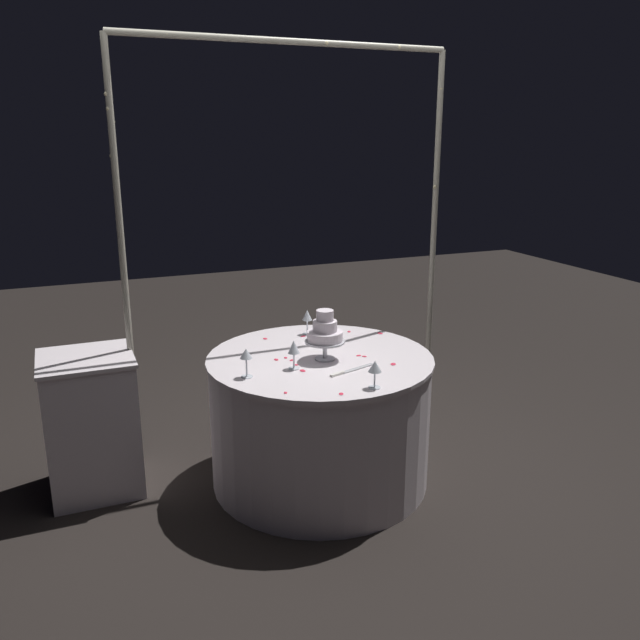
{
  "coord_description": "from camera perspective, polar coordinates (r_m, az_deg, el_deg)",
  "views": [
    {
      "loc": [
        -1.3,
        -3.15,
        1.94
      ],
      "look_at": [
        0.0,
        0.0,
        0.97
      ],
      "focal_mm": 36.4,
      "sensor_mm": 36.0,
      "label": 1
    }
  ],
  "objects": [
    {
      "name": "rose_petal_11",
      "position": [
        3.97,
        -1.48,
        -1.43
      ],
      "size": [
        0.04,
        0.03,
        0.0
      ],
      "primitive_type": "ellipsoid",
      "rotation": [
        0.0,
        0.0,
        3.39
      ],
      "color": "#E02D47",
      "rests_on": "main_table"
    },
    {
      "name": "wine_glass_0",
      "position": [
        3.39,
        -2.32,
        -2.49
      ],
      "size": [
        0.06,
        0.06,
        0.16
      ],
      "color": "silver",
      "rests_on": "main_table"
    },
    {
      "name": "rose_petal_13",
      "position": [
        3.48,
        -2.12,
        -3.95
      ],
      "size": [
        0.03,
        0.03,
        0.0
      ],
      "primitive_type": "ellipsoid",
      "rotation": [
        0.0,
        0.0,
        2.43
      ],
      "color": "#E02D47",
      "rests_on": "main_table"
    },
    {
      "name": "rose_petal_0",
      "position": [
        4.04,
        5.3,
        -1.16
      ],
      "size": [
        0.04,
        0.05,
        0.0
      ],
      "primitive_type": "ellipsoid",
      "rotation": [
        0.0,
        0.0,
        1.96
      ],
      "color": "#E02D47",
      "rests_on": "main_table"
    },
    {
      "name": "wine_glass_2",
      "position": [
        3.98,
        -1.13,
        0.32
      ],
      "size": [
        0.06,
        0.06,
        0.16
      ],
      "color": "silver",
      "rests_on": "main_table"
    },
    {
      "name": "decorative_arch",
      "position": [
        3.83,
        -2.49,
        10.33
      ],
      "size": [
        1.98,
        0.05,
        2.45
      ],
      "color": "#B7B29E",
      "rests_on": "ground"
    },
    {
      "name": "rose_petal_14",
      "position": [
        3.56,
        -2.49,
        -3.53
      ],
      "size": [
        0.04,
        0.03,
        0.0
      ],
      "primitive_type": "ellipsoid",
      "rotation": [
        0.0,
        0.0,
        0.23
      ],
      "color": "#E02D47",
      "rests_on": "main_table"
    },
    {
      "name": "tiered_cake",
      "position": [
        3.52,
        0.43,
        -1.09
      ],
      "size": [
        0.22,
        0.22,
        0.28
      ],
      "color": "silver",
      "rests_on": "main_table"
    },
    {
      "name": "rose_petal_4",
      "position": [
        3.93,
        -4.85,
        -1.64
      ],
      "size": [
        0.03,
        0.04,
        0.0
      ],
      "primitive_type": "ellipsoid",
      "rotation": [
        0.0,
        0.0,
        4.99
      ],
      "color": "#E02D47",
      "rests_on": "main_table"
    },
    {
      "name": "wine_glass_3",
      "position": [
        3.15,
        4.85,
        -4.21
      ],
      "size": [
        0.06,
        0.06,
        0.14
      ],
      "color": "silver",
      "rests_on": "main_table"
    },
    {
      "name": "wine_glass_1",
      "position": [
        3.98,
        0.8,
        0.23
      ],
      "size": [
        0.06,
        0.06,
        0.15
      ],
      "color": "silver",
      "rests_on": "main_table"
    },
    {
      "name": "wine_glass_4",
      "position": [
        3.3,
        -6.51,
        -3.1
      ],
      "size": [
        0.06,
        0.06,
        0.15
      ],
      "color": "silver",
      "rests_on": "main_table"
    },
    {
      "name": "rose_petal_12",
      "position": [
        3.63,
        3.42,
        -3.13
      ],
      "size": [
        0.03,
        0.02,
        0.0
      ],
      "primitive_type": "ellipsoid",
      "rotation": [
        0.0,
        0.0,
        0.03
      ],
      "color": "#E02D47",
      "rests_on": "main_table"
    },
    {
      "name": "ground_plane",
      "position": [
        3.92,
        0.0,
        -13.69
      ],
      "size": [
        12.0,
        12.0,
        0.0
      ],
      "primitive_type": "plane",
      "color": "black"
    },
    {
      "name": "rose_petal_5",
      "position": [
        3.57,
        -3.87,
        -3.49
      ],
      "size": [
        0.02,
        0.03,
        0.0
      ],
      "primitive_type": "ellipsoid",
      "rotation": [
        0.0,
        0.0,
        1.63
      ],
      "color": "#E02D47",
      "rests_on": "main_table"
    },
    {
      "name": "rose_petal_8",
      "position": [
        4.06,
        2.57,
        -1.02
      ],
      "size": [
        0.03,
        0.03,
        0.0
      ],
      "primitive_type": "ellipsoid",
      "rotation": [
        0.0,
        0.0,
        1.18
      ],
      "color": "#E02D47",
      "rests_on": "main_table"
    },
    {
      "name": "side_table",
      "position": [
        3.87,
        -19.42,
        -8.56
      ],
      "size": [
        0.5,
        0.5,
        0.79
      ],
      "color": "white",
      "rests_on": "ground"
    },
    {
      "name": "rose_petal_3",
      "position": [
        3.1,
        1.88,
        -6.5
      ],
      "size": [
        0.03,
        0.04,
        0.0
      ],
      "primitive_type": "ellipsoid",
      "rotation": [
        0.0,
        0.0,
        1.23
      ],
      "color": "#E02D47",
      "rests_on": "main_table"
    },
    {
      "name": "rose_petal_7",
      "position": [
        3.12,
        -3.05,
        -6.4
      ],
      "size": [
        0.02,
        0.03,
        0.0
      ],
      "primitive_type": "ellipsoid",
      "rotation": [
        0.0,
        0.0,
        4.52
      ],
      "color": "#E02D47",
      "rests_on": "main_table"
    },
    {
      "name": "rose_petal_1",
      "position": [
        3.4,
        -1.53,
        -4.47
      ],
      "size": [
        0.03,
        0.04,
        0.0
      ],
      "primitive_type": "ellipsoid",
      "rotation": [
        0.0,
        0.0,
        4.9
      ],
      "color": "#E02D47",
      "rests_on": "main_table"
    },
    {
      "name": "cake_knife",
      "position": [
        3.39,
        2.61,
        -4.47
      ],
      "size": [
        0.29,
        0.11,
        0.01
      ],
      "color": "silver",
      "rests_on": "main_table"
    },
    {
      "name": "rose_petal_2",
      "position": [
        4.15,
        0.26,
        -0.63
      ],
      "size": [
        0.02,
        0.03,
        0.0
      ],
      "primitive_type": "ellipsoid",
      "rotation": [
        0.0,
        0.0,
        1.82
      ],
      "color": "#E02D47",
      "rests_on": "main_table"
    },
    {
      "name": "rose_petal_6",
      "position": [
        3.59,
        -3.03,
        -3.33
      ],
      "size": [
        0.02,
        0.03,
        0.0
      ],
      "primitive_type": "ellipsoid",
      "rotation": [
        0.0,
        0.0,
        4.68
      ],
      "color": "#E02D47",
      "rests_on": "main_table"
    },
    {
      "name": "rose_petal_10",
      "position": [
        3.62,
        3.92,
        -3.2
      ],
      "size": [
        0.03,
        0.03,
        0.0
      ],
      "primitive_type": "ellipsoid",
      "rotation": [
        0.0,
        0.0,
        2.35
      ],
      "color": "#E02D47",
      "rests_on": "main_table"
    },
    {
      "name": "rose_petal_9",
      "position": [
        3.51,
        6.45,
        -3.87
      ],
      "size": [
        0.05,
        0.05,
        0.0
      ],
      "primitive_type": "ellipsoid",
      "rotation": [
        0.0,
        0.0,
        0.9
      ],
      "color": "#E02D47",
      "rests_on": "main_table"
    },
    {
      "name": "main_table",
      "position": [
        3.75,
        0.0,
        -8.68
      ],
      "size": [
        1.26,
        1.26,
        0.75
      ],
      "color": "white",
      "rests_on": "ground"
    }
  ]
}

